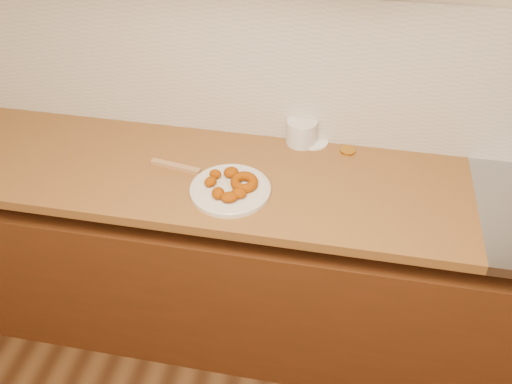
% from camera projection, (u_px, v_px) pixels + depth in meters
% --- Properties ---
extents(wall_back, '(4.00, 0.02, 2.70)m').
position_uv_depth(wall_back, '(355.00, 38.00, 1.96)').
color(wall_back, tan).
rests_on(wall_back, ground).
extents(base_cabinet, '(3.60, 0.60, 0.77)m').
position_uv_depth(base_cabinet, '(326.00, 279.00, 2.34)').
color(base_cabinet, '#51250F').
rests_on(base_cabinet, floor).
extents(butcher_block, '(2.30, 0.62, 0.04)m').
position_uv_depth(butcher_block, '(170.00, 171.00, 2.12)').
color(butcher_block, brown).
rests_on(butcher_block, base_cabinet).
extents(backsplash, '(3.60, 0.02, 0.60)m').
position_uv_depth(backsplash, '(351.00, 77.00, 2.05)').
color(backsplash, beige).
rests_on(backsplash, wall_back).
extents(donut_plate, '(0.30, 0.30, 0.02)m').
position_uv_depth(donut_plate, '(230.00, 190.00, 1.99)').
color(donut_plate, beige).
rests_on(donut_plate, butcher_block).
extents(ring_donut, '(0.13, 0.14, 0.05)m').
position_uv_depth(ring_donut, '(244.00, 182.00, 1.98)').
color(ring_donut, '#9C4B00').
rests_on(ring_donut, donut_plate).
extents(fried_dough_chunks, '(0.18, 0.21, 0.04)m').
position_uv_depth(fried_dough_chunks, '(225.00, 186.00, 1.96)').
color(fried_dough_chunks, '#9C4B00').
rests_on(fried_dough_chunks, donut_plate).
extents(plastic_tub, '(0.14, 0.14, 0.10)m').
position_uv_depth(plastic_tub, '(302.00, 132.00, 2.21)').
color(plastic_tub, silver).
rests_on(plastic_tub, butcher_block).
extents(tub_lid, '(0.14, 0.14, 0.01)m').
position_uv_depth(tub_lid, '(313.00, 141.00, 2.24)').
color(tub_lid, white).
rests_on(tub_lid, butcher_block).
extents(brass_jar_lid, '(0.08, 0.08, 0.01)m').
position_uv_depth(brass_jar_lid, '(348.00, 151.00, 2.18)').
color(brass_jar_lid, '#BA7E24').
rests_on(brass_jar_lid, butcher_block).
extents(wooden_utensil, '(0.21, 0.06, 0.02)m').
position_uv_depth(wooden_utensil, '(176.00, 166.00, 2.10)').
color(wooden_utensil, '#A9774B').
rests_on(wooden_utensil, butcher_block).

